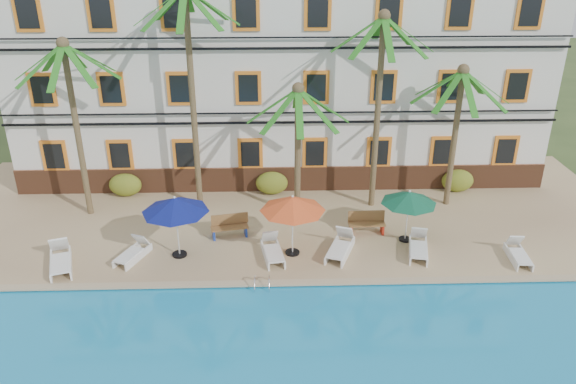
{
  "coord_description": "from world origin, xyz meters",
  "views": [
    {
      "loc": [
        -0.51,
        -17.45,
        11.52
      ],
      "look_at": [
        0.13,
        3.0,
        2.0
      ],
      "focal_mm": 35.0,
      "sensor_mm": 36.0,
      "label": 1
    }
  ],
  "objects_px": {
    "umbrella_blue": "(175,205)",
    "palm_c": "(298,131)",
    "palm_b": "(191,74)",
    "umbrella_green": "(409,198)",
    "palm_a": "(73,105)",
    "lounger_d": "(340,247)",
    "umbrella_red": "(293,204)",
    "bench_right": "(367,222)",
    "lounger_c": "(273,250)",
    "lounger_e": "(418,247)",
    "pool_ladder": "(262,286)",
    "lounger_a": "(60,260)",
    "palm_d": "(379,87)",
    "lounger_f": "(518,253)",
    "bench_left": "(229,226)",
    "lounger_b": "(133,252)",
    "palm_e": "(457,116)"
  },
  "relations": [
    {
      "from": "palm_b",
      "to": "lounger_e",
      "type": "xyz_separation_m",
      "value": [
        8.85,
        -4.38,
        -5.73
      ]
    },
    {
      "from": "palm_b",
      "to": "lounger_c",
      "type": "relative_size",
      "value": 4.92
    },
    {
      "from": "umbrella_green",
      "to": "lounger_f",
      "type": "height_order",
      "value": "umbrella_green"
    },
    {
      "from": "palm_e",
      "to": "lounger_f",
      "type": "relative_size",
      "value": 3.65
    },
    {
      "from": "palm_a",
      "to": "lounger_d",
      "type": "relative_size",
      "value": 3.62
    },
    {
      "from": "palm_a",
      "to": "bench_right",
      "type": "height_order",
      "value": "palm_a"
    },
    {
      "from": "umbrella_blue",
      "to": "lounger_c",
      "type": "distance_m",
      "value": 4.02
    },
    {
      "from": "umbrella_red",
      "to": "lounger_c",
      "type": "height_order",
      "value": "umbrella_red"
    },
    {
      "from": "lounger_a",
      "to": "lounger_e",
      "type": "bearing_deg",
      "value": 2.47
    },
    {
      "from": "lounger_b",
      "to": "lounger_f",
      "type": "bearing_deg",
      "value": -2.1
    },
    {
      "from": "lounger_f",
      "to": "palm_d",
      "type": "bearing_deg",
      "value": 134.43
    },
    {
      "from": "umbrella_blue",
      "to": "palm_c",
      "type": "bearing_deg",
      "value": 35.29
    },
    {
      "from": "lounger_e",
      "to": "bench_left",
      "type": "bearing_deg",
      "value": 167.75
    },
    {
      "from": "palm_b",
      "to": "bench_left",
      "type": "bearing_deg",
      "value": -61.71
    },
    {
      "from": "umbrella_green",
      "to": "umbrella_blue",
      "type": "bearing_deg",
      "value": -174.23
    },
    {
      "from": "lounger_b",
      "to": "bench_right",
      "type": "xyz_separation_m",
      "value": [
        9.14,
        1.74,
        0.21
      ]
    },
    {
      "from": "palm_b",
      "to": "lounger_d",
      "type": "distance_m",
      "value": 9.24
    },
    {
      "from": "palm_a",
      "to": "lounger_d",
      "type": "height_order",
      "value": "palm_a"
    },
    {
      "from": "umbrella_red",
      "to": "bench_right",
      "type": "relative_size",
      "value": 1.64
    },
    {
      "from": "palm_c",
      "to": "umbrella_green",
      "type": "distance_m",
      "value": 5.25
    },
    {
      "from": "umbrella_red",
      "to": "bench_right",
      "type": "height_order",
      "value": "umbrella_red"
    },
    {
      "from": "lounger_d",
      "to": "lounger_a",
      "type": "bearing_deg",
      "value": -176.47
    },
    {
      "from": "umbrella_blue",
      "to": "palm_a",
      "type": "bearing_deg",
      "value": 140.08
    },
    {
      "from": "lounger_e",
      "to": "pool_ladder",
      "type": "bearing_deg",
      "value": -161.44
    },
    {
      "from": "lounger_c",
      "to": "lounger_a",
      "type": "bearing_deg",
      "value": -176.4
    },
    {
      "from": "palm_a",
      "to": "lounger_e",
      "type": "xyz_separation_m",
      "value": [
        13.61,
        -3.85,
        -4.6
      ]
    },
    {
      "from": "palm_d",
      "to": "lounger_c",
      "type": "xyz_separation_m",
      "value": [
        -4.51,
        -4.36,
        -5.14
      ]
    },
    {
      "from": "lounger_f",
      "to": "bench_right",
      "type": "relative_size",
      "value": 1.15
    },
    {
      "from": "lounger_e",
      "to": "bench_right",
      "type": "xyz_separation_m",
      "value": [
        -1.74,
        1.7,
        0.18
      ]
    },
    {
      "from": "palm_c",
      "to": "palm_d",
      "type": "xyz_separation_m",
      "value": [
        3.41,
        0.84,
        1.57
      ]
    },
    {
      "from": "lounger_f",
      "to": "pool_ladder",
      "type": "distance_m",
      "value": 9.75
    },
    {
      "from": "palm_d",
      "to": "bench_left",
      "type": "height_order",
      "value": "palm_d"
    },
    {
      "from": "lounger_b",
      "to": "bench_left",
      "type": "distance_m",
      "value": 3.9
    },
    {
      "from": "palm_b",
      "to": "lounger_e",
      "type": "relative_size",
      "value": 4.82
    },
    {
      "from": "lounger_a",
      "to": "lounger_c",
      "type": "height_order",
      "value": "lounger_a"
    },
    {
      "from": "lounger_e",
      "to": "lounger_f",
      "type": "distance_m",
      "value": 3.69
    },
    {
      "from": "lounger_f",
      "to": "bench_right",
      "type": "distance_m",
      "value": 5.86
    },
    {
      "from": "umbrella_blue",
      "to": "umbrella_red",
      "type": "xyz_separation_m",
      "value": [
        4.32,
        0.01,
        -0.03
      ]
    },
    {
      "from": "umbrella_blue",
      "to": "lounger_e",
      "type": "xyz_separation_m",
      "value": [
        9.17,
        -0.13,
        -1.85
      ]
    },
    {
      "from": "lounger_e",
      "to": "pool_ladder",
      "type": "relative_size",
      "value": 2.67
    },
    {
      "from": "pool_ladder",
      "to": "palm_c",
      "type": "bearing_deg",
      "value": 74.75
    },
    {
      "from": "bench_right",
      "to": "pool_ladder",
      "type": "distance_m",
      "value": 5.66
    },
    {
      "from": "palm_b",
      "to": "umbrella_green",
      "type": "relative_size",
      "value": 4.34
    },
    {
      "from": "palm_b",
      "to": "lounger_e",
      "type": "bearing_deg",
      "value": -26.36
    },
    {
      "from": "palm_b",
      "to": "bench_right",
      "type": "bearing_deg",
      "value": -20.68
    },
    {
      "from": "palm_d",
      "to": "palm_e",
      "type": "xyz_separation_m",
      "value": [
        3.43,
        0.01,
        -1.27
      ]
    },
    {
      "from": "umbrella_blue",
      "to": "lounger_a",
      "type": "xyz_separation_m",
      "value": [
        -4.25,
        -0.71,
        -1.83
      ]
    },
    {
      "from": "palm_d",
      "to": "lounger_d",
      "type": "bearing_deg",
      "value": -114.34
    },
    {
      "from": "palm_d",
      "to": "lounger_e",
      "type": "bearing_deg",
      "value": -75.58
    },
    {
      "from": "palm_c",
      "to": "lounger_e",
      "type": "bearing_deg",
      "value": -37.28
    }
  ]
}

